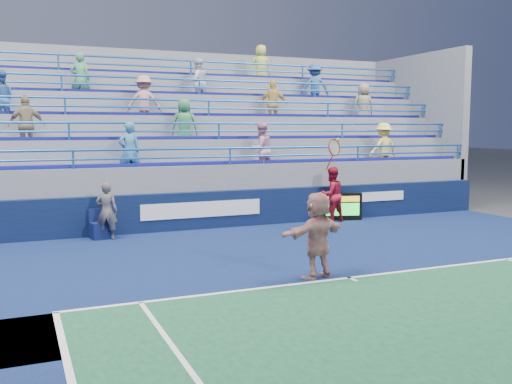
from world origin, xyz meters
name	(u,v)px	position (x,y,z in m)	size (l,w,h in m)	color
ground	(349,279)	(0.00, 0.00, 0.00)	(120.00, 120.00, 0.00)	#333538
sponsor_wall	(233,209)	(0.00, 6.50, 0.55)	(18.00, 0.32, 1.10)	#091632
bleacher_stand	(195,168)	(0.00, 10.27, 1.55)	(18.00, 5.60, 6.13)	slate
serve_speed_board	(342,207)	(3.63, 6.20, 0.45)	(1.27, 0.49, 0.89)	black
judge_chair	(100,230)	(-3.95, 6.08, 0.26)	(0.52, 0.53, 0.80)	#0D1643
tennis_player	(317,235)	(-0.55, 0.31, 0.86)	(1.67, 0.96, 2.75)	silver
line_judge	(107,211)	(-3.78, 5.88, 0.77)	(0.56, 0.37, 1.54)	#15183C
ball_girl	(331,195)	(3.16, 6.10, 0.87)	(0.85, 0.66, 1.74)	#A31226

